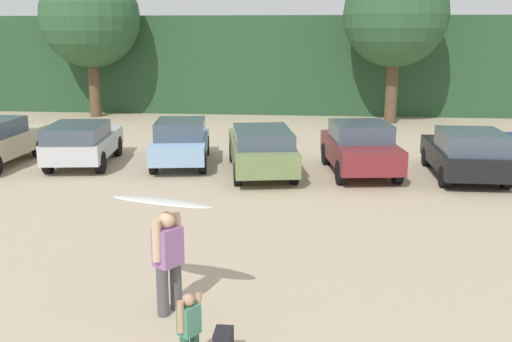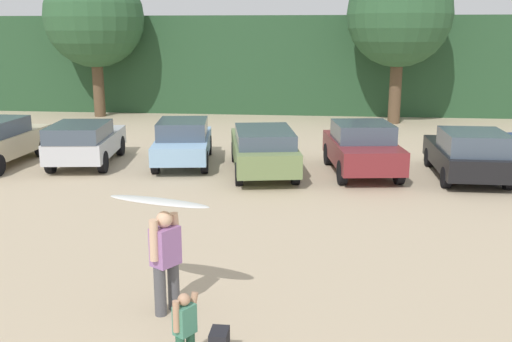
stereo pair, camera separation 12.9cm
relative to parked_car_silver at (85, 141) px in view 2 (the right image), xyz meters
The scene contains 11 objects.
hillside_ridge 19.44m from the parked_car_silver, 71.50° to the left, with size 108.00×12.00×5.13m, color #284C2D.
tree_center_right 12.31m from the parked_car_silver, 108.84° to the left, with size 4.97×4.97×7.50m.
tree_left 15.83m from the parked_car_silver, 42.48° to the left, with size 4.87×4.87×7.53m.
parked_car_silver is the anchor object (origin of this frame).
parked_car_sky_blue 3.23m from the parked_car_silver, 10.01° to the left, with size 2.31×4.44×1.48m.
parked_car_olive_green 5.98m from the parked_car_silver, ahead, with size 2.66×5.00×1.45m.
parked_car_maroon 9.03m from the parked_car_silver, ahead, with size 2.40×4.19×1.61m.
parked_car_black 12.17m from the parked_car_silver, ahead, with size 1.92×4.14×1.53m.
person_adult 11.21m from the parked_car_silver, 61.33° to the right, with size 0.48×0.60×1.67m.
person_child 12.89m from the parked_car_silver, 62.07° to the right, with size 0.32×0.42×1.08m.
surfboard_white 11.15m from the parked_car_silver, 61.61° to the right, with size 1.81×0.94×0.13m.
Camera 2 is at (1.57, -3.56, 4.36)m, focal length 40.66 mm.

